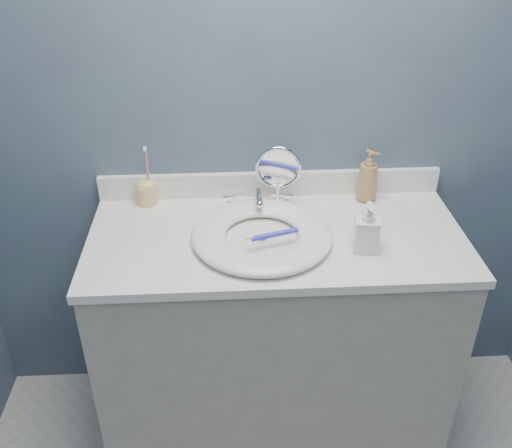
{
  "coord_description": "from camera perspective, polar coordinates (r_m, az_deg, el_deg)",
  "views": [
    {
      "loc": [
        -0.16,
        -0.57,
        1.89
      ],
      "look_at": [
        -0.07,
        0.94,
        0.94
      ],
      "focal_mm": 40.0,
      "sensor_mm": 36.0,
      "label": 1
    }
  ],
  "objects": [
    {
      "name": "back_wall",
      "position": [
        1.95,
        1.53,
        11.35
      ],
      "size": [
        2.2,
        0.02,
        2.4
      ],
      "primitive_type": "cube",
      "color": "#454F68",
      "rests_on": "ground"
    },
    {
      "name": "basin",
      "position": [
        1.81,
        0.59,
        -1.08
      ],
      "size": [
        0.45,
        0.45,
        0.04
      ],
      "primitive_type": null,
      "color": "white",
      "rests_on": "countertop"
    },
    {
      "name": "toothbrush_holder",
      "position": [
        2.03,
        -10.88,
        3.3
      ],
      "size": [
        0.07,
        0.07,
        0.22
      ],
      "rotation": [
        0.0,
        0.0,
        0.36
      ],
      "color": "#E1CE70",
      "rests_on": "countertop"
    },
    {
      "name": "toothbrush_lying",
      "position": [
        1.76,
        1.69,
        -1.09
      ],
      "size": [
        0.17,
        0.06,
        0.02
      ],
      "rotation": [
        0.0,
        0.0,
        0.3
      ],
      "color": "#3B43D3",
      "rests_on": "basin"
    },
    {
      "name": "soap_bottle_clear",
      "position": [
        1.77,
        11.06,
        -0.29
      ],
      "size": [
        0.08,
        0.09,
        0.16
      ],
      "primitive_type": "imported",
      "rotation": [
        0.0,
        0.0,
        -0.16
      ],
      "color": "white",
      "rests_on": "countertop"
    },
    {
      "name": "backsplash",
      "position": [
        2.05,
        1.44,
        4.03
      ],
      "size": [
        1.22,
        0.02,
        0.09
      ],
      "primitive_type": "cube",
      "color": "white",
      "rests_on": "countertop"
    },
    {
      "name": "vanity_cabinet",
      "position": [
        2.13,
        1.83,
        -11.34
      ],
      "size": [
        1.2,
        0.55,
        0.85
      ],
      "primitive_type": "cube",
      "color": "#ABA89D",
      "rests_on": "ground"
    },
    {
      "name": "drain",
      "position": [
        1.82,
        0.59,
        -1.48
      ],
      "size": [
        0.04,
        0.04,
        0.01
      ],
      "primitive_type": "cylinder",
      "color": "silver",
      "rests_on": "countertop"
    },
    {
      "name": "soap_bottle_amber",
      "position": [
        2.04,
        11.14,
        4.76
      ],
      "size": [
        0.1,
        0.1,
        0.19
      ],
      "primitive_type": "imported",
      "rotation": [
        0.0,
        0.0,
        0.78
      ],
      "color": "#A47F4A",
      "rests_on": "countertop"
    },
    {
      "name": "countertop",
      "position": [
        1.86,
        2.06,
        -1.41
      ],
      "size": [
        1.22,
        0.57,
        0.03
      ],
      "primitive_type": "cube",
      "color": "white",
      "rests_on": "vanity_cabinet"
    },
    {
      "name": "faucet",
      "position": [
        1.97,
        0.21,
        2.24
      ],
      "size": [
        0.25,
        0.13,
        0.07
      ],
      "color": "silver",
      "rests_on": "countertop"
    },
    {
      "name": "makeup_mirror",
      "position": [
        1.94,
        2.23,
        4.95
      ],
      "size": [
        0.16,
        0.09,
        0.23
      ],
      "rotation": [
        0.0,
        0.0,
        -0.11
      ],
      "color": "silver",
      "rests_on": "countertop"
    }
  ]
}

